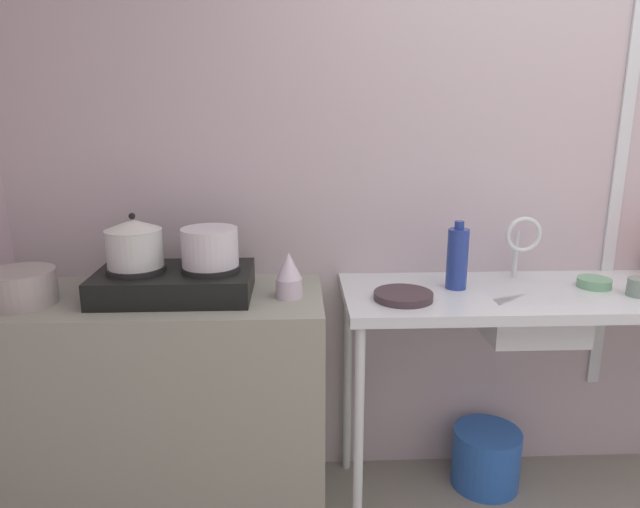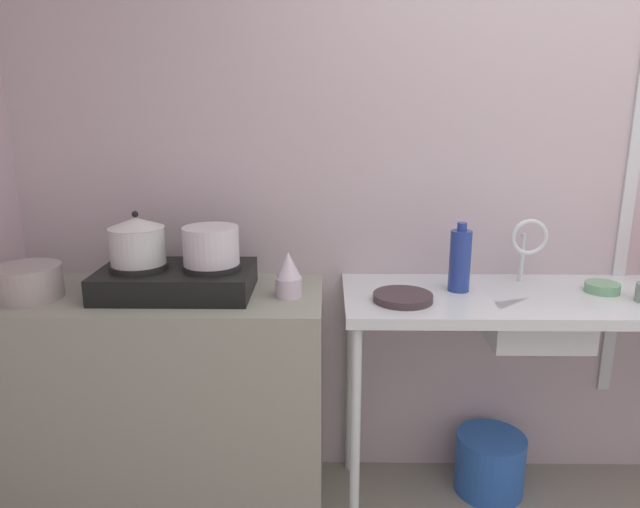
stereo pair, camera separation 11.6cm
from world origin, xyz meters
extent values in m
cube|color=#B4A7AB|center=(0.00, 1.45, 1.29)|extent=(5.50, 0.10, 2.58)
cube|color=silver|center=(0.14, 1.40, 1.42)|extent=(0.05, 0.01, 2.06)
cube|color=gray|center=(-1.71, 1.14, 0.45)|extent=(1.22, 0.53, 0.91)
cube|color=silver|center=(-0.21, 1.14, 0.89)|extent=(1.61, 0.53, 0.04)
cylinder|color=silver|center=(-0.98, 0.91, 0.43)|extent=(0.04, 0.04, 0.87)
cylinder|color=silver|center=(-0.98, 1.36, 0.43)|extent=(0.04, 0.04, 0.87)
cube|color=black|center=(-1.65, 1.14, 0.96)|extent=(0.57, 0.35, 0.10)
cylinder|color=black|center=(-1.79, 1.14, 1.02)|extent=(0.22, 0.22, 0.02)
cylinder|color=black|center=(-1.51, 1.14, 1.02)|extent=(0.22, 0.22, 0.02)
cylinder|color=silver|center=(-1.79, 1.14, 1.09)|extent=(0.20, 0.20, 0.14)
cone|color=silver|center=(-1.79, 1.14, 1.18)|extent=(0.20, 0.20, 0.04)
sphere|color=black|center=(-1.79, 1.14, 1.21)|extent=(0.02, 0.02, 0.02)
cylinder|color=silver|center=(-1.51, 1.14, 1.10)|extent=(0.21, 0.21, 0.14)
cylinder|color=#9C948E|center=(-2.18, 1.07, 0.97)|extent=(0.24, 0.24, 0.12)
cylinder|color=silver|center=(-1.22, 1.10, 0.95)|extent=(0.10, 0.10, 0.07)
cone|color=silver|center=(-1.22, 1.10, 1.03)|extent=(0.09, 0.09, 0.10)
cube|color=silver|center=(-0.30, 1.13, 0.82)|extent=(0.36, 0.31, 0.18)
cylinder|color=silver|center=(-0.30, 1.31, 1.01)|extent=(0.02, 0.02, 0.20)
torus|color=silver|center=(-0.30, 1.25, 1.11)|extent=(0.14, 0.02, 0.14)
cylinder|color=#3A2D31|center=(-0.80, 1.06, 0.92)|extent=(0.22, 0.22, 0.03)
cylinder|color=gray|center=(0.08, 1.06, 0.94)|extent=(0.08, 0.08, 0.07)
cylinder|color=#67A075|center=(-0.03, 1.17, 0.93)|extent=(0.13, 0.13, 0.04)
cylinder|color=navy|center=(-0.58, 1.19, 1.03)|extent=(0.08, 0.08, 0.24)
cylinder|color=navy|center=(-0.58, 1.19, 1.16)|extent=(0.04, 0.04, 0.03)
cylinder|color=#275AB3|center=(-0.39, 1.22, 0.13)|extent=(0.29, 0.29, 0.26)
camera|label=1|loc=(-1.20, -0.92, 1.60)|focal=32.20mm
camera|label=2|loc=(-1.08, -0.92, 1.60)|focal=32.20mm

